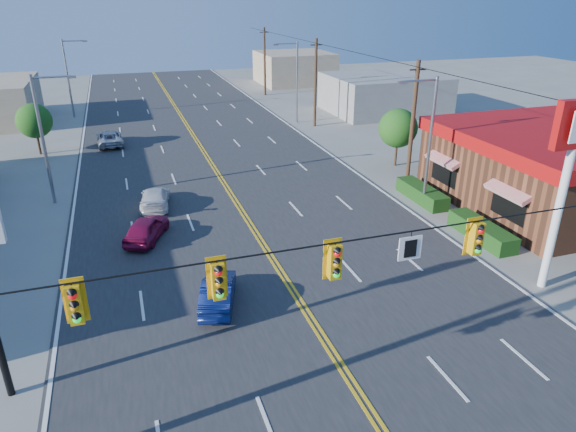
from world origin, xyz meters
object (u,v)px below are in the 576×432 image
object	(u,v)px
signal_span	(368,272)
kfc	(568,166)
car_silver	(110,139)
car_white	(155,199)
car_blue	(218,293)
car_magenta	(147,229)
kfc_pylon	(570,159)

from	to	relation	value
signal_span	kfc	world-z (taller)	signal_span
car_silver	car_white	bearing A→B (deg)	96.18
kfc	car_blue	bearing A→B (deg)	-167.95
car_magenta	kfc	bearing A→B (deg)	-161.42
car_blue	kfc_pylon	bearing A→B (deg)	-175.44
car_blue	kfc	bearing A→B (deg)	-151.47
kfc	car_blue	size ratio (longest dim) A/B	4.39
car_magenta	car_blue	size ratio (longest dim) A/B	1.02
kfc_pylon	car_silver	bearing A→B (deg)	120.84
signal_span	car_silver	size ratio (longest dim) A/B	5.44
kfc	car_white	size ratio (longest dim) A/B	3.96
car_blue	car_silver	size ratio (longest dim) A/B	0.83
car_magenta	kfc_pylon	bearing A→B (deg)	172.09
car_white	car_magenta	bearing A→B (deg)	87.17
car_silver	signal_span	bearing A→B (deg)	99.06
signal_span	car_magenta	size ratio (longest dim) A/B	6.43
car_blue	signal_span	bearing A→B (deg)	131.30
car_magenta	car_blue	xyz separation A→B (m)	(2.40, -7.51, -0.03)
car_magenta	car_white	distance (m)	4.61
signal_span	kfc	bearing A→B (deg)	30.94
car_silver	kfc_pylon	bearing A→B (deg)	118.06
kfc_pylon	car_blue	xyz separation A→B (m)	(-14.37, 3.03, -5.43)
car_magenta	car_silver	distance (m)	20.39
kfc_pylon	car_silver	world-z (taller)	kfc_pylon
kfc_pylon	car_white	size ratio (longest dim) A/B	2.07
kfc_pylon	car_magenta	xyz separation A→B (m)	(-16.77, 10.55, -5.40)
signal_span	car_magenta	distance (m)	16.17
kfc	kfc_pylon	distance (m)	12.52
signal_span	kfc_pylon	bearing A→B (deg)	19.78
car_blue	car_magenta	bearing A→B (deg)	-55.78
signal_span	car_magenta	bearing A→B (deg)	111.24
kfc	car_white	distance (m)	25.89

